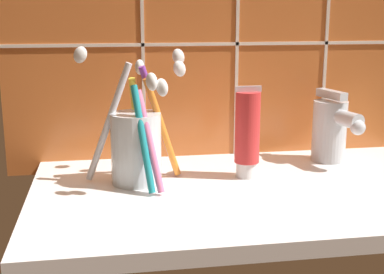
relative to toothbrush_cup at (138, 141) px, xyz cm
name	(u,v)px	position (x,y,z in cm)	size (l,w,h in cm)	color
sink_counter	(255,194)	(15.02, -4.46, -6.69)	(58.43, 34.74, 2.00)	white
tile_wall_backsplash	(227,3)	(15.02, 13.16, 18.14)	(68.43, 1.72, 51.64)	#C6662D
toothbrush_cup	(138,141)	(0.00, 0.00, 0.00)	(15.52, 14.67, 18.43)	silver
toothpaste_tube	(250,133)	(15.35, 0.00, 0.60)	(3.60, 3.43, 12.77)	white
sink_faucet	(332,128)	(29.82, 5.52, -0.48)	(5.17, 10.44, 10.93)	silver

